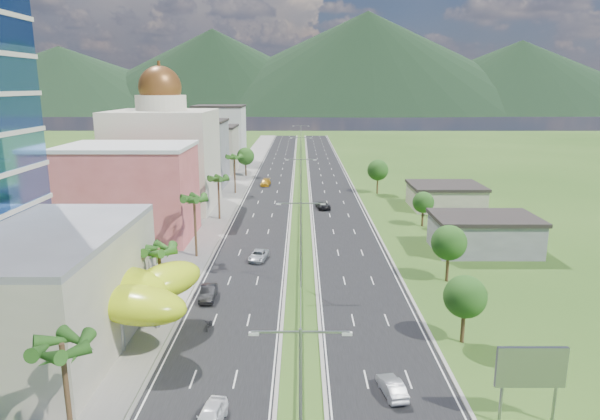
{
  "coord_description": "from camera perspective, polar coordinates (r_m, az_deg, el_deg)",
  "views": [
    {
      "loc": [
        0.03,
        -53.68,
        24.79
      ],
      "look_at": [
        -0.12,
        22.72,
        7.0
      ],
      "focal_mm": 32.0,
      "sensor_mm": 36.0,
      "label": 1
    }
  ],
  "objects": [
    {
      "name": "midrise_beige",
      "position": [
        159.07,
        -9.73,
        6.32
      ],
      "size": [
        16.0,
        15.0,
        13.0
      ],
      "primitive_type": "cube",
      "color": "#A29D86",
      "rests_on": "ground"
    },
    {
      "name": "road_left",
      "position": [
        146.0,
        -2.85,
        3.32
      ],
      "size": [
        11.0,
        260.0,
        0.04
      ],
      "primitive_type": "cube",
      "color": "black",
      "rests_on": "ground"
    },
    {
      "name": "leafy_tree_rd",
      "position": [
        126.45,
        8.31,
        4.23
      ],
      "size": [
        4.9,
        4.9,
        8.05
      ],
      "color": "#47301C",
      "rests_on": "ground"
    },
    {
      "name": "car_dark_left",
      "position": [
        65.11,
        -9.77,
        -8.67
      ],
      "size": [
        1.89,
        4.95,
        1.61
      ],
      "primitive_type": "imported",
      "rotation": [
        0.0,
        0.0,
        0.04
      ],
      "color": "black",
      "rests_on": "road_left"
    },
    {
      "name": "ground",
      "position": [
        59.13,
        0.08,
        -11.68
      ],
      "size": [
        500.0,
        500.0,
        0.0
      ],
      "primitive_type": "plane",
      "color": "#2D5119",
      "rests_on": "ground"
    },
    {
      "name": "midrise_grey",
      "position": [
        137.42,
        -11.29,
        5.84
      ],
      "size": [
        16.0,
        15.0,
        16.0
      ],
      "primitive_type": "cube",
      "color": "slate",
      "rests_on": "ground"
    },
    {
      "name": "car_dark_far_right",
      "position": [
        110.41,
        2.44,
        0.53
      ],
      "size": [
        3.21,
        5.59,
        1.47
      ],
      "primitive_type": "imported",
      "rotation": [
        0.0,
        0.0,
        3.29
      ],
      "color": "black",
      "rests_on": "road_right"
    },
    {
      "name": "car_white_near_left",
      "position": [
        43.17,
        -9.53,
        -20.84
      ],
      "size": [
        2.42,
        4.71,
        1.53
      ],
      "primitive_type": "imported",
      "rotation": [
        0.0,
        0.0,
        -0.14
      ],
      "color": "white",
      "rests_on": "road_left"
    },
    {
      "name": "median_guardrail",
      "position": [
        127.98,
        0.1,
        2.22
      ],
      "size": [
        0.1,
        216.06,
        0.76
      ],
      "color": "gray",
      "rests_on": "ground"
    },
    {
      "name": "billboard",
      "position": [
        44.46,
        23.42,
        -15.33
      ],
      "size": [
        5.2,
        0.35,
        6.2
      ],
      "color": "gray",
      "rests_on": "ground"
    },
    {
      "name": "shed_far",
      "position": [
        114.98,
        15.23,
        1.31
      ],
      "size": [
        14.0,
        12.0,
        4.4
      ],
      "primitive_type": "cube",
      "color": "#A29D86",
      "rests_on": "ground"
    },
    {
      "name": "shed_near",
      "position": [
        86.43,
        19.01,
        -2.57
      ],
      "size": [
        15.0,
        10.0,
        5.0
      ],
      "primitive_type": "cube",
      "color": "slate",
      "rests_on": "ground"
    },
    {
      "name": "leafy_tree_rc",
      "position": [
        98.37,
        13.02,
        0.79
      ],
      "size": [
        3.85,
        3.85,
        6.33
      ],
      "color": "#47301C",
      "rests_on": "ground"
    },
    {
      "name": "car_silver_right",
      "position": [
        46.71,
        9.78,
        -18.1
      ],
      "size": [
        2.18,
        4.41,
        1.39
      ],
      "primitive_type": "imported",
      "rotation": [
        0.0,
        0.0,
        3.32
      ],
      "color": "#A2A3AA",
      "rests_on": "road_right"
    },
    {
      "name": "sidewalk_left",
      "position": [
        146.79,
        -6.56,
        3.32
      ],
      "size": [
        7.0,
        260.0,
        0.12
      ],
      "primitive_type": "cube",
      "color": "gray",
      "rests_on": "ground"
    },
    {
      "name": "car_silver_mid_left",
      "position": [
        78.25,
        -4.45,
        -4.84
      ],
      "size": [
        3.06,
        5.24,
        1.37
      ],
      "primitive_type": "imported",
      "rotation": [
        0.0,
        0.0,
        -0.17
      ],
      "color": "#B2B5BA",
      "rests_on": "road_left"
    },
    {
      "name": "domed_building",
      "position": [
        113.04,
        -14.32,
        5.88
      ],
      "size": [
        20.0,
        20.0,
        28.7
      ],
      "color": "beige",
      "rests_on": "ground"
    },
    {
      "name": "streetlight_median_d",
      "position": [
        149.78,
        0.1,
        6.19
      ],
      "size": [
        6.04,
        0.25,
        11.0
      ],
      "color": "gray",
      "rests_on": "ground"
    },
    {
      "name": "streetlight_median_e",
      "position": [
        194.52,
        0.11,
        7.79
      ],
      "size": [
        6.04,
        0.25,
        11.0
      ],
      "color": "gray",
      "rests_on": "ground"
    },
    {
      "name": "road_right",
      "position": [
        146.0,
        3.05,
        3.32
      ],
      "size": [
        11.0,
        260.0,
        0.04
      ],
      "primitive_type": "cube",
      "color": "black",
      "rests_on": "ground"
    },
    {
      "name": "palm_tree_b",
      "position": [
        60.47,
        -14.82,
        -4.39
      ],
      "size": [
        3.6,
        3.6,
        8.1
      ],
      "color": "#47301C",
      "rests_on": "ground"
    },
    {
      "name": "car_yellow_far_left",
      "position": [
        136.26,
        -3.69,
        2.95
      ],
      "size": [
        2.57,
        5.5,
        1.55
      ],
      "primitive_type": "imported",
      "rotation": [
        0.0,
        0.0,
        -0.07
      ],
      "color": "#C18A16",
      "rests_on": "road_left"
    },
    {
      "name": "leafy_tree_lfar",
      "position": [
        150.72,
        -5.83,
        5.72
      ],
      "size": [
        4.9,
        4.9,
        8.05
      ],
      "color": "#47301C",
      "rests_on": "ground"
    },
    {
      "name": "palm_tree_c",
      "position": [
        78.96,
        -11.23,
        0.95
      ],
      "size": [
        3.6,
        3.6,
        9.6
      ],
      "color": "#47301C",
      "rests_on": "ground"
    },
    {
      "name": "mountain_ridge",
      "position": [
        507.85,
        7.01,
        10.21
      ],
      "size": [
        860.0,
        140.0,
        90.0
      ],
      "primitive_type": null,
      "color": "black",
      "rests_on": "ground"
    },
    {
      "name": "leafy_tree_rb",
      "position": [
        71.13,
        15.61,
        -3.4
      ],
      "size": [
        4.55,
        4.55,
        7.47
      ],
      "color": "#47301C",
      "rests_on": "ground"
    },
    {
      "name": "midrise_white",
      "position": [
        181.41,
        -8.54,
        7.97
      ],
      "size": [
        16.0,
        15.0,
        18.0
      ],
      "primitive_type": "cube",
      "color": "silver",
      "rests_on": "ground"
    },
    {
      "name": "palm_tree_e",
      "position": [
        125.74,
        -7.01,
        5.48
      ],
      "size": [
        3.6,
        3.6,
        9.4
      ],
      "color": "#47301C",
      "rests_on": "ground"
    },
    {
      "name": "streetlight_median_a",
      "position": [
        33.89,
        0.05,
        -19.06
      ],
      "size": [
        6.04,
        0.25,
        11.0
      ],
      "color": "gray",
      "rests_on": "ground"
    },
    {
      "name": "streetlight_median_b",
      "position": [
        66.19,
        0.09,
        -2.71
      ],
      "size": [
        6.04,
        0.25,
        11.0
      ],
      "color": "gray",
      "rests_on": "ground"
    },
    {
      "name": "leafy_tree_ra",
      "position": [
        55.01,
        17.2,
        -8.85
      ],
      "size": [
        4.2,
        4.2,
        6.9
      ],
      "color": "#47301C",
      "rests_on": "ground"
    },
    {
      "name": "lime_canopy",
      "position": [
        57.11,
        -20.64,
        -8.06
      ],
      "size": [
        18.0,
        15.0,
        7.4
      ],
      "color": "#C3E015",
      "rests_on": "ground"
    },
    {
      "name": "streetlight_median_c",
      "position": [
        105.24,
        0.1,
        3.24
      ],
      "size": [
        6.04,
        0.25,
        11.0
      ],
      "color": "gray",
      "rests_on": "ground"
    },
    {
      "name": "motorcycle",
      "position": [
        57.69,
        -9.65,
        -11.8
      ],
      "size": [
        0.71,
        2.01,
        1.27
      ],
      "primitive_type": "imported",
      "rotation": [
        0.0,
        0.0,
        -0.06
      ],
      "color": "black",
      "rests_on": "road_left"
    },
    {
      "name": "palm_tree_a",
      "position": [
        39.07,
        -24.03,
        -13.53
      ],
      "size": [
        3.6,
        3.6,
        9.1
      ],
      "color": "#47301C",
      "rests_on": "ground"
    },
    {
      "name": "pink_shophouse",
      "position": [
        91.8,
        -17.67,
        1.63
      ],
      "size": [
        20.0,
        15.0,
        15.0
      ],
      "primitive_type": "cube",
      "color": "#C75551",
      "rests_on": "ground"
    },
    {
      "name": "palm_tree_d",
      "position": [
        101.38,
        -8.71,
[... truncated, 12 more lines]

